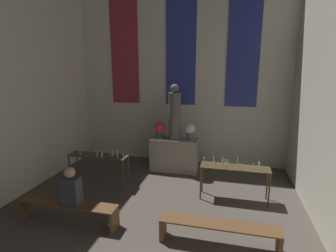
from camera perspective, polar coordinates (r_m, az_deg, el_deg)
The scene contains 10 objects.
wall_back at distance 8.37m, azimuth 2.89°, elevation 12.25°, with size 6.82×0.16×5.91m.
altar at distance 7.88m, azimuth 1.39°, elevation -6.24°, with size 1.39×0.57×0.99m.
statue at distance 7.56m, azimuth 1.44°, elevation 2.66°, with size 0.35×0.35×1.60m.
flower_vase_left at distance 7.76m, azimuth -1.84°, elevation -0.53°, with size 0.30×0.30×0.48m.
flower_vase_right at distance 7.58m, azimuth 4.76°, elevation -0.90°, with size 0.30×0.30×0.48m.
candle_rack_left at distance 7.14m, azimuth -14.87°, elevation -6.87°, with size 1.57×0.43×1.01m.
candle_rack_right at distance 6.34m, azimuth 14.27°, elevation -9.41°, with size 1.57×0.43×1.01m.
pew_back_left at distance 5.81m, azimuth -20.93°, elevation -16.31°, with size 2.05×0.36×0.44m.
pew_back_right at distance 4.95m, azimuth 10.92°, elevation -21.19°, with size 2.05×0.36×0.44m.
person_seated at distance 5.56m, azimuth -20.38°, elevation -12.47°, with size 0.36×0.24×0.76m.
Camera 1 is at (1.58, 1.25, 3.07)m, focal length 28.00 mm.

